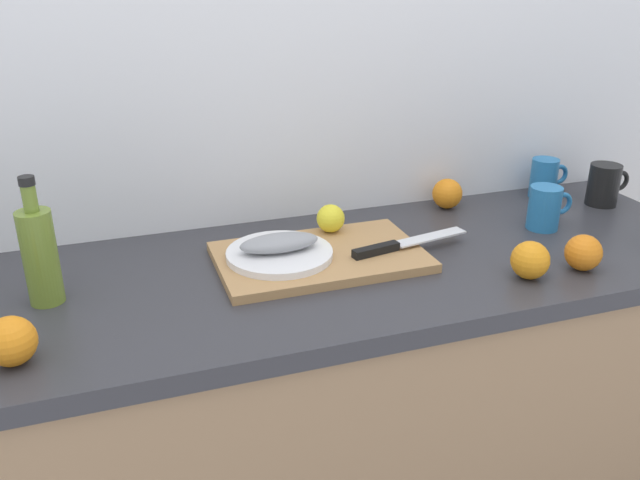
% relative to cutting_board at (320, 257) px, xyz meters
% --- Properties ---
extents(back_wall, '(3.20, 0.05, 2.50)m').
position_rel_cutting_board_xyz_m(back_wall, '(-0.07, 0.30, 0.34)').
color(back_wall, white).
rests_on(back_wall, ground_plane).
extents(kitchen_counter, '(2.00, 0.60, 0.90)m').
position_rel_cutting_board_xyz_m(kitchen_counter, '(-0.07, -0.03, -0.46)').
color(kitchen_counter, '#9E7A56').
rests_on(kitchen_counter, ground_plane).
extents(cutting_board, '(0.44, 0.27, 0.02)m').
position_rel_cutting_board_xyz_m(cutting_board, '(0.00, 0.00, 0.00)').
color(cutting_board, tan).
rests_on(cutting_board, kitchen_counter).
extents(white_plate, '(0.23, 0.23, 0.01)m').
position_rel_cutting_board_xyz_m(white_plate, '(-0.09, 0.01, 0.02)').
color(white_plate, white).
rests_on(white_plate, cutting_board).
extents(fish_fillet, '(0.17, 0.07, 0.04)m').
position_rel_cutting_board_xyz_m(fish_fillet, '(-0.09, 0.01, 0.04)').
color(fish_fillet, gray).
rests_on(fish_fillet, white_plate).
extents(chef_knife, '(0.29, 0.08, 0.02)m').
position_rel_cutting_board_xyz_m(chef_knife, '(0.16, -0.03, 0.02)').
color(chef_knife, silver).
rests_on(chef_knife, cutting_board).
extents(lemon_0, '(0.06, 0.06, 0.06)m').
position_rel_cutting_board_xyz_m(lemon_0, '(0.06, 0.11, 0.04)').
color(lemon_0, yellow).
rests_on(lemon_0, cutting_board).
extents(olive_oil_bottle, '(0.06, 0.06, 0.25)m').
position_rel_cutting_board_xyz_m(olive_oil_bottle, '(-0.55, -0.00, 0.09)').
color(olive_oil_bottle, olive).
rests_on(olive_oil_bottle, kitchen_counter).
extents(coffee_mug_0, '(0.12, 0.08, 0.10)m').
position_rel_cutting_board_xyz_m(coffee_mug_0, '(0.57, 0.01, 0.04)').
color(coffee_mug_0, '#2672B2').
rests_on(coffee_mug_0, kitchen_counter).
extents(coffee_mug_1, '(0.12, 0.08, 0.11)m').
position_rel_cutting_board_xyz_m(coffee_mug_1, '(0.82, 0.10, 0.04)').
color(coffee_mug_1, black).
rests_on(coffee_mug_1, kitchen_counter).
extents(coffee_mug_2, '(0.11, 0.07, 0.11)m').
position_rel_cutting_board_xyz_m(coffee_mug_2, '(0.71, 0.20, 0.04)').
color(coffee_mug_2, '#2672B2').
rests_on(coffee_mug_2, kitchen_counter).
extents(orange_0, '(0.08, 0.08, 0.08)m').
position_rel_cutting_board_xyz_m(orange_0, '(0.42, 0.21, 0.03)').
color(orange_0, orange).
rests_on(orange_0, kitchen_counter).
extents(orange_1, '(0.08, 0.08, 0.08)m').
position_rel_cutting_board_xyz_m(orange_1, '(0.38, -0.21, 0.03)').
color(orange_1, orange).
rests_on(orange_1, kitchen_counter).
extents(orange_2, '(0.08, 0.08, 0.08)m').
position_rel_cutting_board_xyz_m(orange_2, '(0.51, -0.22, 0.03)').
color(orange_2, orange).
rests_on(orange_2, kitchen_counter).
extents(orange_3, '(0.08, 0.08, 0.08)m').
position_rel_cutting_board_xyz_m(orange_3, '(-0.59, -0.21, 0.03)').
color(orange_3, orange).
rests_on(orange_3, kitchen_counter).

